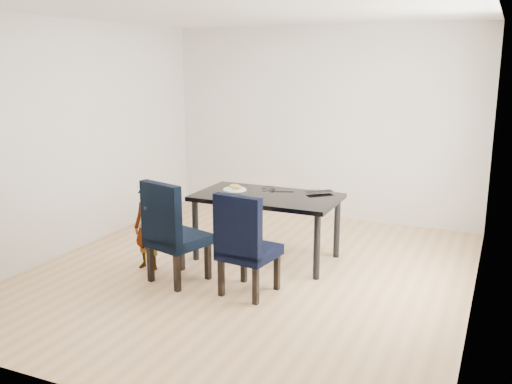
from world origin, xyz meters
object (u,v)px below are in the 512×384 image
at_px(laptop, 318,192).
at_px(dining_table, 267,227).
at_px(child, 147,228).
at_px(chair_left, 178,231).
at_px(chair_right, 249,243).
at_px(plate, 235,190).

bearing_deg(laptop, dining_table, -8.44).
bearing_deg(child, chair_left, -10.46).
height_order(dining_table, chair_left, chair_left).
bearing_deg(chair_right, chair_left, -172.91).
bearing_deg(chair_right, plate, 129.52).
bearing_deg(dining_table, chair_left, -120.13).
height_order(chair_left, laptop, chair_left).
relative_size(dining_table, child, 1.73).
xyz_separation_m(dining_table, chair_left, (-0.57, -0.98, 0.16)).
bearing_deg(plate, laptop, 16.93).
distance_m(dining_table, laptop, 0.72).
bearing_deg(laptop, plate, -27.00).
xyz_separation_m(child, laptop, (1.54, 1.18, 0.30)).
xyz_separation_m(chair_right, laptop, (0.26, 1.33, 0.25)).
relative_size(chair_left, laptop, 3.43).
relative_size(chair_right, child, 1.11).
xyz_separation_m(chair_left, child, (-0.48, 0.15, -0.07)).
distance_m(chair_right, plate, 1.26).
bearing_deg(laptop, chair_left, 7.51).
bearing_deg(dining_table, laptop, 35.49).
height_order(dining_table, child, child).
height_order(chair_left, chair_right, chair_left).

